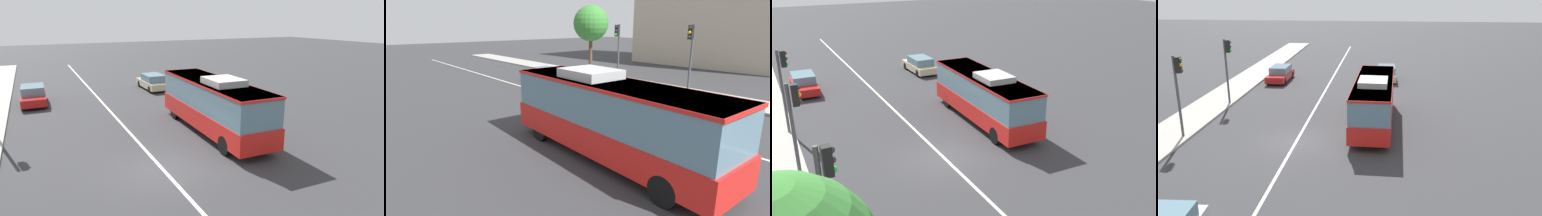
# 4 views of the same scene
# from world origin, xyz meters

# --- Properties ---
(ground_plane) EXTENTS (160.00, 160.00, 0.00)m
(ground_plane) POSITION_xyz_m (0.00, 0.00, 0.00)
(ground_plane) COLOR #333335
(sidewalk_kerb) EXTENTS (80.00, 3.24, 0.14)m
(sidewalk_kerb) POSITION_xyz_m (0.00, 8.32, 0.07)
(sidewalk_kerb) COLOR #9E9B93
(sidewalk_kerb) RESTS_ON ground_plane
(lane_centre_line) EXTENTS (76.00, 0.16, 0.01)m
(lane_centre_line) POSITION_xyz_m (0.00, 0.00, 0.01)
(lane_centre_line) COLOR silver
(lane_centre_line) RESTS_ON ground_plane
(transit_bus) EXTENTS (10.07, 2.79, 3.46)m
(transit_bus) POSITION_xyz_m (3.47, -4.61, 1.81)
(transit_bus) COLOR red
(transit_bus) RESTS_ON ground_plane
(sedan_beige) EXTENTS (4.53, 1.88, 1.46)m
(sedan_beige) POSITION_xyz_m (16.68, -5.46, 0.72)
(sedan_beige) COLOR #C6B793
(sedan_beige) RESTS_ON ground_plane
(sedan_red) EXTENTS (4.52, 1.86, 1.46)m
(sedan_red) POSITION_xyz_m (15.44, 4.96, 0.72)
(sedan_red) COLOR #B21919
(sedan_red) RESTS_ON ground_plane
(traffic_light_near_corner) EXTENTS (0.33, 0.62, 5.20)m
(traffic_light_near_corner) POSITION_xyz_m (-0.07, 7.03, 3.56)
(traffic_light_near_corner) COLOR #47474C
(traffic_light_near_corner) RESTS_ON ground_plane
(traffic_light_mid_block) EXTENTS (0.34, 0.62, 5.20)m
(traffic_light_mid_block) POSITION_xyz_m (7.21, 6.84, 3.56)
(traffic_light_mid_block) COLOR #47474C
(traffic_light_mid_block) RESTS_ON ground_plane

